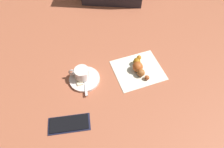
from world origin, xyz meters
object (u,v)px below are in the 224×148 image
at_px(teaspoon, 85,78).
at_px(sugar_packet, 79,80).
at_px(espresso_cup, 82,74).
at_px(croissant, 139,67).
at_px(napkin, 138,71).
at_px(cell_phone, 69,124).
at_px(saucer, 85,79).

relative_size(teaspoon, sugar_packet, 1.93).
bearing_deg(espresso_cup, sugar_packet, 35.48).
bearing_deg(croissant, sugar_packet, 1.57).
bearing_deg(croissant, teaspoon, 1.21).
bearing_deg(sugar_packet, teaspoon, 87.58).
height_order(espresso_cup, napkin, espresso_cup).
height_order(croissant, cell_phone, croissant).
bearing_deg(napkin, teaspoon, -0.17).
bearing_deg(napkin, espresso_cup, -2.44).
relative_size(espresso_cup, napkin, 0.42).
bearing_deg(cell_phone, napkin, -150.35).
bearing_deg(espresso_cup, napkin, 177.56).
height_order(espresso_cup, cell_phone, espresso_cup).
xyz_separation_m(napkin, croissant, (-0.00, -0.01, 0.02)).
relative_size(espresso_cup, sugar_packet, 1.30).
height_order(teaspoon, sugar_packet, teaspoon).
bearing_deg(sugar_packet, croissant, 84.57).
bearing_deg(croissant, cell_phone, 30.36).
bearing_deg(napkin, sugar_packet, 0.34).
relative_size(espresso_cup, cell_phone, 0.55).
relative_size(saucer, croissant, 0.90).
distance_m(espresso_cup, napkin, 0.23).
xyz_separation_m(espresso_cup, sugar_packet, (0.02, 0.01, -0.02)).
distance_m(saucer, cell_phone, 0.19).
distance_m(saucer, espresso_cup, 0.03).
xyz_separation_m(teaspoon, cell_phone, (0.08, 0.17, -0.01)).
height_order(sugar_packet, cell_phone, sugar_packet).
distance_m(saucer, napkin, 0.22).
distance_m(saucer, croissant, 0.23).
bearing_deg(espresso_cup, saucer, 131.18).
distance_m(saucer, teaspoon, 0.01).
relative_size(teaspoon, napkin, 0.62).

